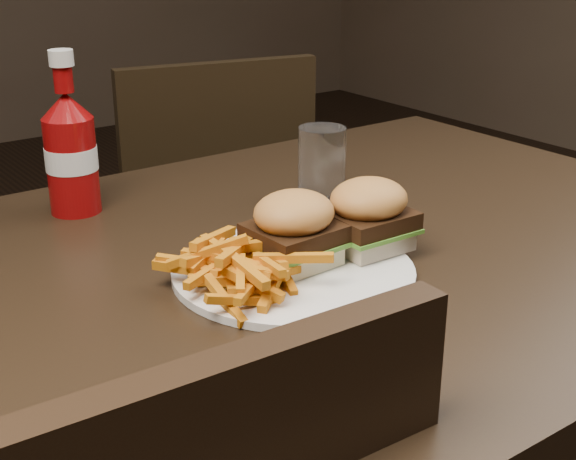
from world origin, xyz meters
TOP-DOWN VIEW (x-y plane):
  - dining_table at (0.00, 0.00)m, footprint 1.20×0.80m
  - chair_far at (0.30, 0.75)m, footprint 0.48×0.48m
  - plate at (-0.03, -0.05)m, footprint 0.26×0.26m
  - sandwich_half_a at (-0.03, -0.05)m, footprint 0.09×0.08m
  - sandwich_half_b at (0.07, -0.06)m, footprint 0.08×0.08m
  - fries_pile at (-0.10, -0.06)m, footprint 0.15×0.15m
  - ketchup_bottle at (-0.15, 0.28)m, footprint 0.08×0.08m
  - tumbler at (0.14, 0.12)m, footprint 0.08×0.08m

SIDE VIEW (x-z plane):
  - chair_far at x=0.30m, z-range 0.41..0.45m
  - dining_table at x=0.00m, z-range 0.71..0.75m
  - plate at x=-0.03m, z-range 0.75..0.76m
  - sandwich_half_a at x=-0.03m, z-range 0.76..0.78m
  - sandwich_half_b at x=0.07m, z-range 0.76..0.78m
  - fries_pile at x=-0.10m, z-range 0.76..0.81m
  - tumbler at x=0.14m, z-range 0.76..0.85m
  - ketchup_bottle at x=-0.15m, z-range 0.74..0.88m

